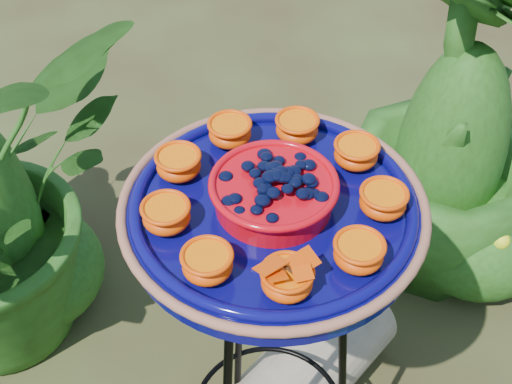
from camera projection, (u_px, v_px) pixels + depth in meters
tripod_stand at (270, 350)px, 1.31m from camera, size 0.38×0.38×0.87m
feeder_dish at (273, 206)px, 1.05m from camera, size 0.54×0.54×0.10m
shrub_back_right at (456, 127)px, 1.84m from camera, size 0.77×0.77×0.97m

